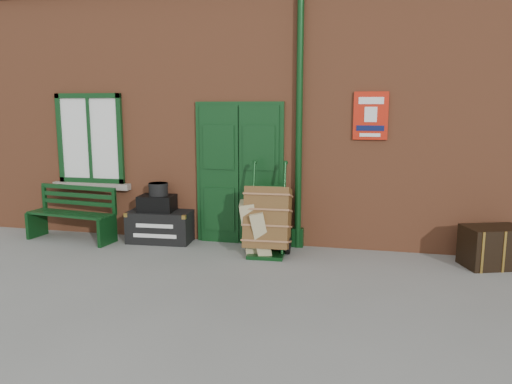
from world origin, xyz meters
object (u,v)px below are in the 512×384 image
(houdini_trunk, at_px, (161,226))
(dark_trunk, at_px, (493,247))
(porter_trolley, at_px, (268,220))
(bench, at_px, (73,212))

(houdini_trunk, height_order, dark_trunk, dark_trunk)
(dark_trunk, bearing_deg, porter_trolley, 162.16)
(bench, distance_m, dark_trunk, 6.45)
(houdini_trunk, bearing_deg, bench, -175.48)
(bench, bearing_deg, dark_trunk, 7.27)
(porter_trolley, bearing_deg, houdini_trunk, 167.96)
(porter_trolley, bearing_deg, dark_trunk, -1.24)
(bench, height_order, porter_trolley, porter_trolley)
(bench, xyz_separation_m, porter_trolley, (3.30, -0.08, 0.06))
(houdini_trunk, bearing_deg, porter_trolley, -12.51)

